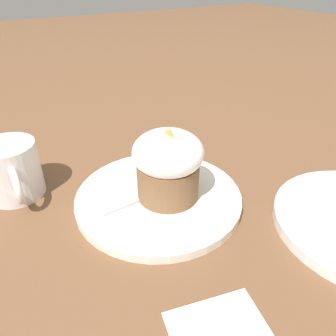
# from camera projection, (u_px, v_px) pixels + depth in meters

# --- Properties ---
(ground_plane) EXTENTS (4.00, 4.00, 0.00)m
(ground_plane) POSITION_uv_depth(u_px,v_px,m) (159.00, 201.00, 0.48)
(ground_plane) COLOR brown
(dessert_plate) EXTENTS (0.24, 0.24, 0.01)m
(dessert_plate) POSITION_uv_depth(u_px,v_px,m) (159.00, 198.00, 0.48)
(dessert_plate) COLOR white
(dessert_plate) RESTS_ON ground_plane
(carrot_cake) EXTENTS (0.10, 0.10, 0.10)m
(carrot_cake) POSITION_uv_depth(u_px,v_px,m) (168.00, 164.00, 0.45)
(carrot_cake) COLOR brown
(carrot_cake) RESTS_ON dessert_plate
(spoon) EXTENTS (0.04, 0.12, 0.01)m
(spoon) POSITION_uv_depth(u_px,v_px,m) (154.00, 192.00, 0.48)
(spoon) COLOR #B7B7BC
(spoon) RESTS_ON dessert_plate
(coffee_cup) EXTENTS (0.11, 0.08, 0.08)m
(coffee_cup) POSITION_uv_depth(u_px,v_px,m) (12.00, 171.00, 0.48)
(coffee_cup) COLOR white
(coffee_cup) RESTS_ON ground_plane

